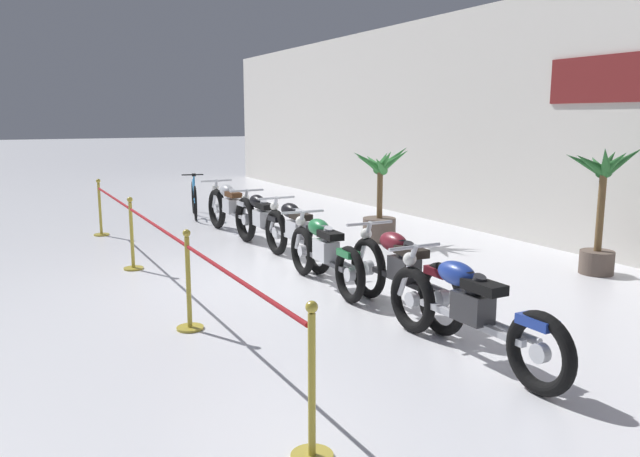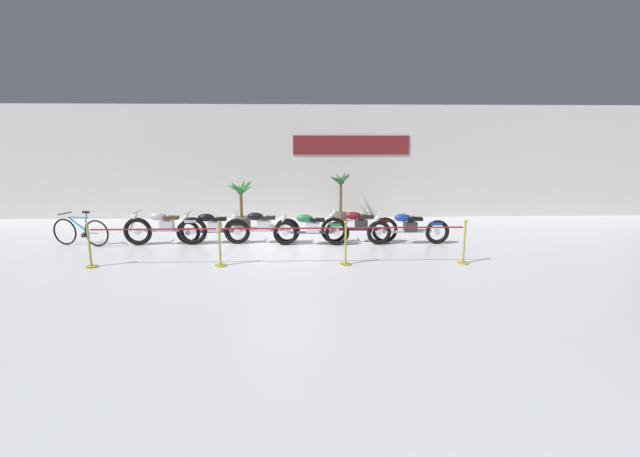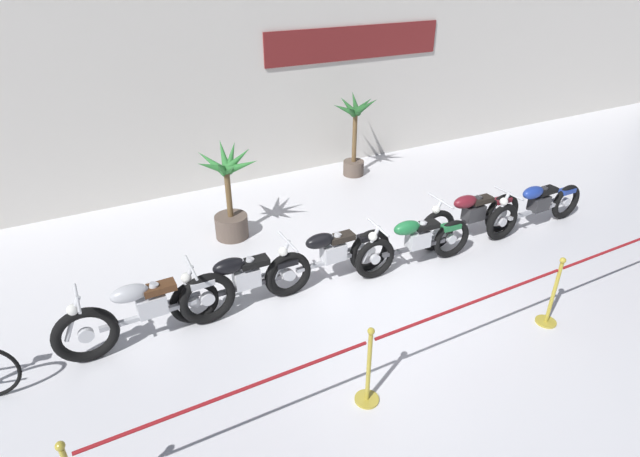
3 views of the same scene
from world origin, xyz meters
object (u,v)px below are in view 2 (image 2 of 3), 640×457
motorcycle_blue_5 (408,228)px  stanchion_far_right (464,249)px  motorcycle_black_1 (213,228)px  stanchion_far_left (221,236)px  motorcycle_silver_0 (165,228)px  potted_palm_left_of_row (341,195)px  motorcycle_black_2 (262,227)px  stanchion_mid_right (346,250)px  stanchion_mid_left (220,251)px  bicycle (81,232)px  motorcycle_maroon_4 (359,226)px  motorcycle_green_3 (311,229)px  potted_palm_right_of_row (241,207)px

motorcycle_blue_5 → stanchion_far_right: bearing=-67.0°
motorcycle_black_1 → stanchion_far_left: size_ratio=0.24×
motorcycle_silver_0 → motorcycle_blue_5: size_ratio=0.98×
potted_palm_left_of_row → stanchion_far_left: 6.57m
motorcycle_black_2 → stanchion_mid_right: stanchion_mid_right is taller
stanchion_far_left → potted_palm_left_of_row: bearing=60.5°
stanchion_mid_left → stanchion_far_right: (5.73, 0.00, 0.00)m
motorcycle_blue_5 → stanchion_mid_right: (-1.95, -2.01, -0.10)m
motorcycle_black_2 → stanchion_far_left: (-0.71, -2.24, 0.25)m
motorcycle_black_2 → stanchion_far_left: 2.37m
bicycle → potted_palm_left_of_row: size_ratio=0.92×
motorcycle_silver_0 → stanchion_far_right: (7.66, -2.17, -0.12)m
motorcycle_black_1 → motorcycle_black_2: size_ratio=0.97×
bicycle → motorcycle_silver_0: bearing=0.3°
motorcycle_black_2 → motorcycle_maroon_4: bearing=-0.3°
stanchion_mid_left → stanchion_mid_right: bearing=0.0°
motorcycle_blue_5 → stanchion_far_left: bearing=-157.5°
motorcycle_silver_0 → stanchion_far_left: stanchion_far_left is taller
motorcycle_maroon_4 → stanchion_mid_right: bearing=-104.9°
motorcycle_black_2 → stanchion_mid_left: bearing=-108.4°
motorcycle_blue_5 → potted_palm_left_of_row: bearing=113.3°
motorcycle_silver_0 → stanchion_mid_right: size_ratio=2.19×
motorcycle_green_3 → potted_palm_right_of_row: (-2.24, 2.30, 0.30)m
motorcycle_silver_0 → stanchion_mid_left: 2.91m
motorcycle_blue_5 → stanchion_far_left: stanchion_far_left is taller
motorcycle_blue_5 → motorcycle_maroon_4: bearing=170.7°
stanchion_mid_right → stanchion_far_right: 2.81m
motorcycle_maroon_4 → stanchion_far_right: (2.21, -2.23, -0.12)m
stanchion_mid_right → stanchion_far_right: size_ratio=1.00×
motorcycle_blue_5 → potted_palm_left_of_row: 4.07m
motorcycle_black_1 → stanchion_mid_right: stanchion_mid_right is taller
potted_palm_left_of_row → stanchion_mid_left: 6.61m
motorcycle_green_3 → bicycle: 6.39m
motorcycle_green_3 → stanchion_far_right: 4.11m
stanchion_mid_right → stanchion_far_left: bearing=-180.0°
motorcycle_silver_0 → potted_palm_right_of_row: 2.82m
potted_palm_right_of_row → stanchion_far_left: (0.15, -4.29, -0.05)m
potted_palm_left_of_row → potted_palm_right_of_row: bearing=-157.2°
stanchion_far_right → stanchion_far_left: bearing=-180.0°
motorcycle_maroon_4 → bicycle: size_ratio=1.28×
motorcycle_green_3 → stanchion_mid_right: stanchion_mid_right is taller
motorcycle_green_3 → potted_palm_right_of_row: 3.23m
bicycle → potted_palm_left_of_row: (7.52, 3.56, 0.58)m
motorcycle_black_2 → stanchion_far_left: stanchion_far_left is taller
motorcycle_black_2 → motorcycle_silver_0: bearing=-178.4°
motorcycle_black_2 → stanchion_far_right: (4.98, -2.24, -0.11)m
potted_palm_left_of_row → stanchion_mid_right: potted_palm_left_of_row is taller
stanchion_far_right → potted_palm_left_of_row: bearing=113.2°
stanchion_far_left → stanchion_mid_left: bearing=180.0°
potted_palm_left_of_row → motorcycle_green_3: bearing=-107.0°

